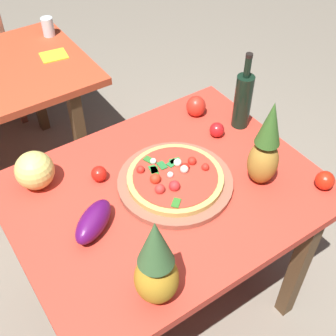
{
  "coord_description": "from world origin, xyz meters",
  "views": [
    {
      "loc": [
        -0.64,
        -0.96,
        1.97
      ],
      "look_at": [
        0.05,
        0.05,
        0.78
      ],
      "focal_mm": 46.8,
      "sensor_mm": 36.0,
      "label": 1
    }
  ],
  "objects": [
    {
      "name": "pizza_board",
      "position": [
        0.05,
        -0.0,
        0.74
      ],
      "size": [
        0.45,
        0.45,
        0.02
      ],
      "primitive_type": "cylinder",
      "color": "#925743",
      "rests_on": "display_table"
    },
    {
      "name": "melon",
      "position": [
        -0.4,
        0.3,
        0.81
      ],
      "size": [
        0.15,
        0.15,
        0.15
      ],
      "primitive_type": "sphere",
      "color": "#DDD26B",
      "rests_on": "display_table"
    },
    {
      "name": "pizza",
      "position": [
        0.04,
        0.0,
        0.77
      ],
      "size": [
        0.37,
        0.37,
        0.06
      ],
      "color": "#D8AD58",
      "rests_on": "pizza_board"
    },
    {
      "name": "display_table",
      "position": [
        0.0,
        0.0,
        0.64
      ],
      "size": [
        1.17,
        0.92,
        0.73
      ],
      "color": "#523821",
      "rests_on": "ground_plane"
    },
    {
      "name": "napkin_folded",
      "position": [
        0.05,
        1.17,
        0.73
      ],
      "size": [
        0.16,
        0.14,
        0.01
      ],
      "primitive_type": "cube",
      "rotation": [
        0.0,
        0.0,
        -0.15
      ],
      "color": "yellow",
      "rests_on": "background_table"
    },
    {
      "name": "tomato_by_bottle",
      "position": [
        -0.19,
        0.19,
        0.76
      ],
      "size": [
        0.06,
        0.06,
        0.06
      ],
      "primitive_type": "sphere",
      "color": "red",
      "rests_on": "display_table"
    },
    {
      "name": "pineapple_right",
      "position": [
        -0.27,
        -0.36,
        0.89
      ],
      "size": [
        0.14,
        0.14,
        0.36
      ],
      "color": "#C08924",
      "rests_on": "display_table"
    },
    {
      "name": "pineapple_left",
      "position": [
        0.33,
        -0.17,
        0.9
      ],
      "size": [
        0.12,
        0.12,
        0.37
      ],
      "color": "#AD8031",
      "rests_on": "display_table"
    },
    {
      "name": "wine_bottle",
      "position": [
        0.5,
        0.14,
        0.87
      ],
      "size": [
        0.08,
        0.08,
        0.36
      ],
      "color": "black",
      "rests_on": "display_table"
    },
    {
      "name": "ground_plane",
      "position": [
        0.0,
        0.0,
        0.0
      ],
      "size": [
        10.0,
        10.0,
        0.0
      ],
      "primitive_type": "plane",
      "color": "gray"
    },
    {
      "name": "tomato_beside_pepper",
      "position": [
        0.36,
        0.14,
        0.76
      ],
      "size": [
        0.06,
        0.06,
        0.06
      ],
      "primitive_type": "sphere",
      "color": "red",
      "rests_on": "display_table"
    },
    {
      "name": "eggplant",
      "position": [
        -0.32,
        -0.02,
        0.78
      ],
      "size": [
        0.22,
        0.19,
        0.09
      ],
      "primitive_type": "ellipsoid",
      "rotation": [
        0.0,
        0.0,
        0.6
      ],
      "color": "#521056",
      "rests_on": "display_table"
    },
    {
      "name": "drinking_glass_water",
      "position": [
        0.12,
        1.41,
        0.78
      ],
      "size": [
        0.07,
        0.07,
        0.11
      ],
      "primitive_type": "cylinder",
      "color": "silver",
      "rests_on": "background_table"
    },
    {
      "name": "tomato_near_board",
      "position": [
        0.51,
        -0.33,
        0.77
      ],
      "size": [
        0.07,
        0.07,
        0.07
      ],
      "primitive_type": "sphere",
      "color": "red",
      "rests_on": "display_table"
    },
    {
      "name": "bell_pepper",
      "position": [
        0.38,
        0.32,
        0.78
      ],
      "size": [
        0.09,
        0.09,
        0.1
      ],
      "primitive_type": "ellipsoid",
      "color": "red",
      "rests_on": "display_table"
    }
  ]
}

